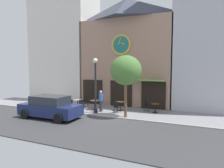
% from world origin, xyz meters
% --- Properties ---
extents(ground_plane, '(27.77, 9.69, 0.13)m').
position_xyz_m(ground_plane, '(0.00, -0.71, -0.02)').
color(ground_plane, gray).
extents(clock_building, '(8.70, 3.99, 9.86)m').
position_xyz_m(clock_building, '(-0.49, 5.43, 5.10)').
color(clock_building, '#9E7A66').
rests_on(clock_building, ground_plane).
extents(neighbor_building_left, '(6.84, 4.09, 14.50)m').
position_xyz_m(neighbor_building_left, '(-8.06, 6.16, 7.25)').
color(neighbor_building_left, silver).
rests_on(neighbor_building_left, ground_plane).
extents(neighbor_building_right, '(6.69, 3.77, 15.96)m').
position_xyz_m(neighbor_building_right, '(7.10, 6.00, 7.98)').
color(neighbor_building_right, '#B2B2BC').
rests_on(neighbor_building_right, ground_plane).
extents(street_lamp, '(0.36, 0.36, 4.18)m').
position_xyz_m(street_lamp, '(-1.34, 0.85, 2.12)').
color(street_lamp, black).
rests_on(street_lamp, ground_plane).
extents(street_tree, '(2.20, 1.98, 4.34)m').
position_xyz_m(street_tree, '(1.20, 0.57, 3.28)').
color(street_tree, brown).
rests_on(street_tree, ground_plane).
extents(cafe_table_near_curb, '(0.72, 0.72, 0.77)m').
position_xyz_m(cafe_table_near_curb, '(-3.48, 1.63, 0.55)').
color(cafe_table_near_curb, black).
rests_on(cafe_table_near_curb, ground_plane).
extents(cafe_table_leftmost, '(0.78, 0.78, 0.76)m').
position_xyz_m(cafe_table_leftmost, '(-2.00, 1.92, 0.57)').
color(cafe_table_leftmost, black).
rests_on(cafe_table_leftmost, ground_plane).
extents(cafe_table_rightmost, '(0.69, 0.69, 0.77)m').
position_xyz_m(cafe_table_rightmost, '(0.17, 2.28, 0.53)').
color(cafe_table_rightmost, black).
rests_on(cafe_table_rightmost, ground_plane).
extents(cafe_table_near_door, '(0.62, 0.62, 0.72)m').
position_xyz_m(cafe_table_near_door, '(2.85, 2.76, 0.47)').
color(cafe_table_near_door, black).
rests_on(cafe_table_near_door, ground_plane).
extents(cafe_chair_facing_wall, '(0.47, 0.47, 0.90)m').
position_xyz_m(cafe_chair_facing_wall, '(2.09, 3.00, 0.53)').
color(cafe_chair_facing_wall, black).
rests_on(cafe_chair_facing_wall, ground_plane).
extents(cafe_chair_outer, '(0.40, 0.40, 0.90)m').
position_xyz_m(cafe_chair_outer, '(-3.54, 0.81, 0.53)').
color(cafe_chair_outer, black).
rests_on(cafe_chair_outer, ground_plane).
extents(cafe_chair_left_end, '(0.48, 0.48, 0.90)m').
position_xyz_m(cafe_chair_left_end, '(0.15, 1.48, 0.53)').
color(cafe_chair_left_end, black).
rests_on(cafe_chair_left_end, ground_plane).
extents(cafe_chair_facing_street, '(0.57, 0.57, 0.90)m').
position_xyz_m(cafe_chair_facing_street, '(-2.85, 1.15, 0.53)').
color(cafe_chair_facing_street, black).
rests_on(cafe_chair_facing_street, ground_plane).
extents(cafe_chair_curbside, '(0.54, 0.54, 0.90)m').
position_xyz_m(cafe_chair_curbside, '(-2.85, 2.10, 0.53)').
color(cafe_chair_curbside, black).
rests_on(cafe_chair_curbside, ground_plane).
extents(pedestrian_blue, '(0.34, 0.34, 1.67)m').
position_xyz_m(pedestrian_blue, '(-1.20, 1.47, 0.86)').
color(pedestrian_blue, '#2D2D38').
rests_on(pedestrian_blue, ground_plane).
extents(parked_car_navy, '(4.31, 2.04, 1.55)m').
position_xyz_m(parked_car_navy, '(-3.51, -1.73, 0.76)').
color(parked_car_navy, navy).
rests_on(parked_car_navy, ground_plane).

